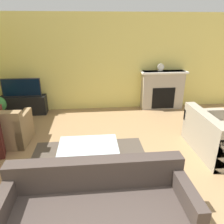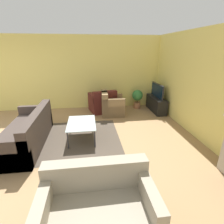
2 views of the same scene
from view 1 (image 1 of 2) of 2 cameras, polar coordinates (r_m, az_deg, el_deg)
The scene contains 10 objects.
wall_back at distance 6.39m, azimuth -4.05°, elevation 12.56°, with size 8.74×0.06×2.70m.
area_rug at distance 4.07m, azimuth -5.97°, elevation -13.83°, with size 2.22×1.90×0.00m.
fireplace at distance 6.71m, azimuth 13.01°, elevation 5.85°, with size 1.35×0.38×1.13m.
tv_stand at distance 6.65m, azimuth -21.97°, elevation 1.70°, with size 1.24×0.36×0.53m.
tv at distance 6.50m, azimuth -22.61°, elevation 5.95°, with size 1.03×0.06×0.50m.
couch_sectional at distance 2.88m, azimuth -3.77°, elevation -24.35°, with size 2.21×0.89×0.82m.
couch_loveseat at distance 4.78m, azimuth 25.44°, elevation -6.23°, with size 0.87×1.40×0.82m.
armchair_accent at distance 5.10m, azimuth -25.56°, elevation -4.40°, with size 0.86×0.81×0.82m.
coffee_table at distance 3.85m, azimuth -6.20°, elevation -9.02°, with size 1.02×0.70×0.44m.
mantel_clock at distance 6.53m, azimuth 12.56°, elevation 11.35°, with size 0.19×0.07×0.22m.
Camera 1 is at (-0.18, -1.08, 2.36)m, focal length 35.00 mm.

